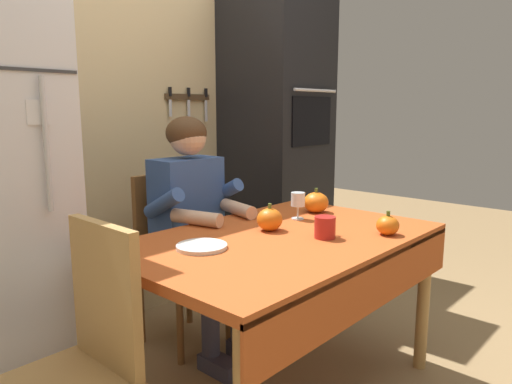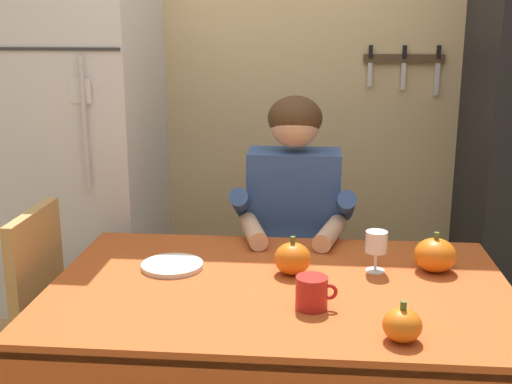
{
  "view_description": "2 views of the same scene",
  "coord_description": "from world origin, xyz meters",
  "px_view_note": "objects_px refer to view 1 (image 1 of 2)",
  "views": [
    {
      "loc": [
        -1.54,
        -1.16,
        1.28
      ],
      "look_at": [
        -0.02,
        0.23,
        0.92
      ],
      "focal_mm": 33.2,
      "sensor_mm": 36.0,
      "label": 1
    },
    {
      "loc": [
        0.1,
        -1.76,
        1.51
      ],
      "look_at": [
        -0.08,
        0.22,
        1.0
      ],
      "focal_mm": 45.96,
      "sensor_mm": 36.0,
      "label": 2
    }
  ],
  "objects_px": {
    "seated_person": "(196,215)",
    "pumpkin_small": "(316,202)",
    "dining_table": "(284,255)",
    "serving_tray": "(202,247)",
    "wine_glass": "(298,201)",
    "pumpkin_large": "(388,225)",
    "chair_behind_person": "(174,250)",
    "coffee_mug": "(325,227)",
    "pumpkin_medium": "(270,219)",
    "chair_left_side": "(79,359)",
    "wall_oven": "(276,142)"
  },
  "relations": [
    {
      "from": "chair_behind_person",
      "to": "wine_glass",
      "type": "height_order",
      "value": "chair_behind_person"
    },
    {
      "from": "pumpkin_medium",
      "to": "pumpkin_small",
      "type": "relative_size",
      "value": 0.94
    },
    {
      "from": "pumpkin_large",
      "to": "pumpkin_medium",
      "type": "bearing_deg",
      "value": 124.1
    },
    {
      "from": "seated_person",
      "to": "wall_oven",
      "type": "bearing_deg",
      "value": 17.19
    },
    {
      "from": "pumpkin_large",
      "to": "pumpkin_medium",
      "type": "relative_size",
      "value": 0.86
    },
    {
      "from": "wine_glass",
      "to": "serving_tray",
      "type": "bearing_deg",
      "value": -177.72
    },
    {
      "from": "pumpkin_small",
      "to": "coffee_mug",
      "type": "bearing_deg",
      "value": -140.46
    },
    {
      "from": "wall_oven",
      "to": "pumpkin_medium",
      "type": "height_order",
      "value": "wall_oven"
    },
    {
      "from": "chair_behind_person",
      "to": "pumpkin_small",
      "type": "xyz_separation_m",
      "value": [
        0.47,
        -0.61,
        0.28
      ]
    },
    {
      "from": "dining_table",
      "to": "wine_glass",
      "type": "relative_size",
      "value": 10.37
    },
    {
      "from": "wine_glass",
      "to": "pumpkin_small",
      "type": "relative_size",
      "value": 1.02
    },
    {
      "from": "dining_table",
      "to": "serving_tray",
      "type": "bearing_deg",
      "value": 160.12
    },
    {
      "from": "seated_person",
      "to": "pumpkin_large",
      "type": "distance_m",
      "value": 0.97
    },
    {
      "from": "dining_table",
      "to": "chair_behind_person",
      "type": "distance_m",
      "value": 0.81
    },
    {
      "from": "dining_table",
      "to": "chair_left_side",
      "type": "xyz_separation_m",
      "value": [
        -0.9,
        0.09,
        -0.14
      ]
    },
    {
      "from": "pumpkin_small",
      "to": "pumpkin_medium",
      "type": "bearing_deg",
      "value": -171.66
    },
    {
      "from": "serving_tray",
      "to": "seated_person",
      "type": "bearing_deg",
      "value": 51.66
    },
    {
      "from": "seated_person",
      "to": "chair_left_side",
      "type": "relative_size",
      "value": 1.34
    },
    {
      "from": "coffee_mug",
      "to": "pumpkin_small",
      "type": "xyz_separation_m",
      "value": [
        0.39,
        0.32,
        0.01
      ]
    },
    {
      "from": "pumpkin_medium",
      "to": "chair_behind_person",
      "type": "bearing_deg",
      "value": 91.32
    },
    {
      "from": "dining_table",
      "to": "chair_behind_person",
      "type": "bearing_deg",
      "value": 88.63
    },
    {
      "from": "chair_behind_person",
      "to": "pumpkin_medium",
      "type": "distance_m",
      "value": 0.74
    },
    {
      "from": "seated_person",
      "to": "pumpkin_small",
      "type": "bearing_deg",
      "value": -42.13
    },
    {
      "from": "coffee_mug",
      "to": "wine_glass",
      "type": "bearing_deg",
      "value": 56.12
    },
    {
      "from": "wall_oven",
      "to": "chair_behind_person",
      "type": "distance_m",
      "value": 1.17
    },
    {
      "from": "dining_table",
      "to": "wall_oven",
      "type": "bearing_deg",
      "value": 41.31
    },
    {
      "from": "wine_glass",
      "to": "pumpkin_large",
      "type": "distance_m",
      "value": 0.47
    },
    {
      "from": "chair_behind_person",
      "to": "pumpkin_medium",
      "type": "xyz_separation_m",
      "value": [
        0.02,
        -0.68,
        0.28
      ]
    },
    {
      "from": "chair_left_side",
      "to": "seated_person",
      "type": "bearing_deg",
      "value": 29.06
    },
    {
      "from": "serving_tray",
      "to": "dining_table",
      "type": "bearing_deg",
      "value": -19.88
    },
    {
      "from": "chair_behind_person",
      "to": "chair_left_side",
      "type": "height_order",
      "value": "same"
    },
    {
      "from": "chair_behind_person",
      "to": "pumpkin_small",
      "type": "height_order",
      "value": "chair_behind_person"
    },
    {
      "from": "wall_oven",
      "to": "wine_glass",
      "type": "bearing_deg",
      "value": -134.4
    },
    {
      "from": "chair_behind_person",
      "to": "seated_person",
      "type": "xyz_separation_m",
      "value": [
        -0.0,
        -0.19,
        0.23
      ]
    },
    {
      "from": "dining_table",
      "to": "coffee_mug",
      "type": "bearing_deg",
      "value": -55.35
    },
    {
      "from": "coffee_mug",
      "to": "pumpkin_small",
      "type": "distance_m",
      "value": 0.51
    },
    {
      "from": "seated_person",
      "to": "pumpkin_large",
      "type": "relative_size",
      "value": 11.7
    },
    {
      "from": "dining_table",
      "to": "pumpkin_small",
      "type": "xyz_separation_m",
      "value": [
        0.49,
        0.18,
        0.14
      ]
    },
    {
      "from": "pumpkin_medium",
      "to": "serving_tray",
      "type": "distance_m",
      "value": 0.39
    },
    {
      "from": "wall_oven",
      "to": "seated_person",
      "type": "xyz_separation_m",
      "value": [
        -1.03,
        -0.32,
        -0.31
      ]
    },
    {
      "from": "seated_person",
      "to": "pumpkin_small",
      "type": "relative_size",
      "value": 9.38
    },
    {
      "from": "dining_table",
      "to": "pumpkin_medium",
      "type": "height_order",
      "value": "pumpkin_medium"
    },
    {
      "from": "wine_glass",
      "to": "pumpkin_large",
      "type": "xyz_separation_m",
      "value": [
        0.03,
        -0.47,
        -0.05
      ]
    },
    {
      "from": "wall_oven",
      "to": "pumpkin_large",
      "type": "xyz_separation_m",
      "value": [
        -0.73,
        -1.24,
        -0.27
      ]
    },
    {
      "from": "chair_left_side",
      "to": "pumpkin_large",
      "type": "distance_m",
      "value": 1.32
    },
    {
      "from": "wine_glass",
      "to": "serving_tray",
      "type": "xyz_separation_m",
      "value": [
        -0.65,
        -0.03,
        -0.09
      ]
    },
    {
      "from": "chair_behind_person",
      "to": "wall_oven",
      "type": "bearing_deg",
      "value": 7.19
    },
    {
      "from": "dining_table",
      "to": "chair_behind_person",
      "type": "relative_size",
      "value": 1.51
    },
    {
      "from": "pumpkin_medium",
      "to": "pumpkin_small",
      "type": "height_order",
      "value": "pumpkin_small"
    },
    {
      "from": "wine_glass",
      "to": "serving_tray",
      "type": "height_order",
      "value": "wine_glass"
    }
  ]
}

